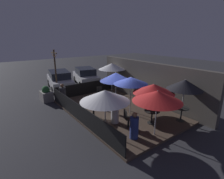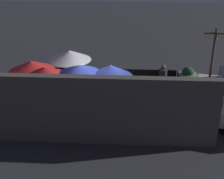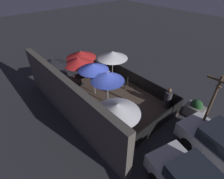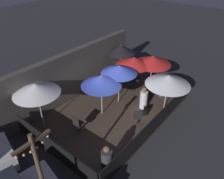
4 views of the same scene
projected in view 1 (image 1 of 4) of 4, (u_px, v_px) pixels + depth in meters
name	position (u px, v px, depth m)	size (l,w,h in m)	color
ground_plane	(116.00, 111.00, 10.97)	(60.00, 60.00, 0.00)	#2D2D33
patio_deck	(116.00, 111.00, 10.95)	(7.90, 5.15, 0.12)	#47382D
building_wall	(148.00, 83.00, 12.15)	(9.50, 0.36, 2.86)	#4C4742
fence_front	(79.00, 113.00, 9.36)	(7.70, 0.05, 0.95)	black
fence_side_left	(86.00, 88.00, 13.80)	(0.05, 4.95, 0.95)	black
patio_umbrella_0	(185.00, 85.00, 8.91)	(1.81, 1.81, 2.30)	#B2B2B7
patio_umbrella_1	(154.00, 89.00, 8.68)	(2.08, 2.08, 2.14)	#B2B2B7
patio_umbrella_2	(157.00, 96.00, 7.63)	(2.20, 2.20, 2.13)	#B2B2B7
patio_umbrella_3	(116.00, 77.00, 10.90)	(2.00, 2.00, 2.24)	#B2B2B7
patio_umbrella_4	(112.00, 66.00, 13.70)	(2.10, 2.10, 2.40)	#B2B2B7
patio_umbrella_5	(105.00, 96.00, 7.79)	(2.27, 2.27, 2.11)	#B2B2B7
patio_umbrella_6	(131.00, 80.00, 9.80)	(1.94, 1.94, 2.22)	#B2B2B7
dining_table_0	(182.00, 110.00, 9.33)	(0.76, 0.76, 0.77)	black
dining_table_1	(152.00, 113.00, 9.07)	(0.79, 0.79, 0.71)	black
patio_chair_0	(100.00, 93.00, 12.66)	(0.41, 0.41, 0.92)	black
patio_chair_1	(127.00, 118.00, 8.69)	(0.51, 0.51, 0.93)	black
patio_chair_2	(92.00, 108.00, 9.92)	(0.56, 0.56, 0.93)	black
patron_0	(115.00, 113.00, 9.14)	(0.49, 0.49, 1.27)	silver
patron_1	(134.00, 127.00, 7.72)	(0.54, 0.54, 1.24)	navy
patron_2	(63.00, 95.00, 11.89)	(0.52, 0.52, 1.37)	#333338
planter_box	(46.00, 94.00, 12.68)	(1.03, 0.72, 1.12)	gray
light_post	(56.00, 70.00, 13.58)	(1.10, 0.12, 3.58)	brown
parked_car_0	(60.00, 80.00, 15.55)	(4.66, 2.50, 1.62)	silver
parked_car_1	(86.00, 76.00, 17.04)	(4.39, 2.62, 1.62)	silver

